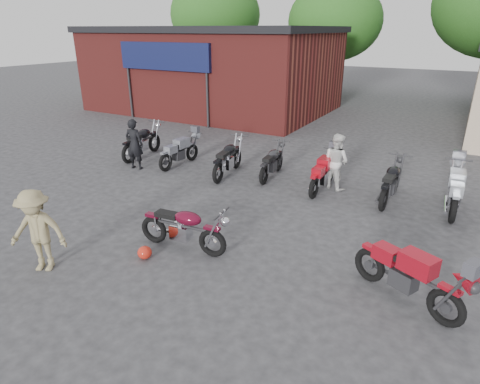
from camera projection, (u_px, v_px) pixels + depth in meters
The scene contains 17 objects.
ground at pixel (211, 280), 7.15m from camera, with size 90.00×90.00×0.00m, color #303032.
brick_building at pixel (214, 71), 21.78m from camera, with size 12.00×8.00×4.00m, color maroon.
tree_0 at pixel (216, 29), 29.71m from camera, with size 6.56×6.56×8.20m, color #1F4F15, non-canonical shape.
tree_1 at pixel (333, 36), 25.74m from camera, with size 5.92×5.92×7.40m, color #1F4F15, non-canonical shape.
vintage_motorcycle at pixel (183, 225), 7.94m from camera, with size 1.89×0.62×1.10m, color #540A1E, non-canonical shape.
sportbike at pixel (409, 272), 6.38m from camera, with size 1.95×0.64×1.13m, color #A70D1C, non-canonical shape.
helmet at pixel (145, 252), 7.79m from camera, with size 0.28×0.28×0.26m, color red.
person_dark at pixel (134, 144), 12.58m from camera, with size 0.58×0.38×1.60m, color black.
person_light at pixel (336, 161), 11.02m from camera, with size 0.76×0.59×1.55m, color silver.
person_tan at pixel (37, 231), 7.20m from camera, with size 1.02×0.59×1.58m, color #95885C.
row_bike_0 at pixel (142, 140), 13.81m from camera, with size 2.08×0.69×1.20m, color black, non-canonical shape.
row_bike_1 at pixel (180, 150), 12.96m from camera, with size 1.82×0.60×1.06m, color gray, non-canonical shape.
row_bike_2 at pixel (228, 157), 12.08m from camera, with size 2.02×0.67×1.17m, color black, non-canonical shape.
row_bike_3 at pixel (272, 160), 11.93m from camera, with size 1.80×0.60×1.05m, color #242427, non-canonical shape.
row_bike_4 at pixel (323, 171), 10.97m from camera, with size 1.87×0.62×1.08m, color #B40F1D, non-canonical shape.
row_bike_5 at pixel (391, 180), 10.26m from camera, with size 1.96×0.65×1.14m, color black, non-canonical shape.
row_bike_6 at pixel (455, 188), 9.69m from camera, with size 2.04×0.67×1.18m, color #90959D, non-canonical shape.
Camera 1 is at (3.42, -4.98, 4.17)m, focal length 30.00 mm.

